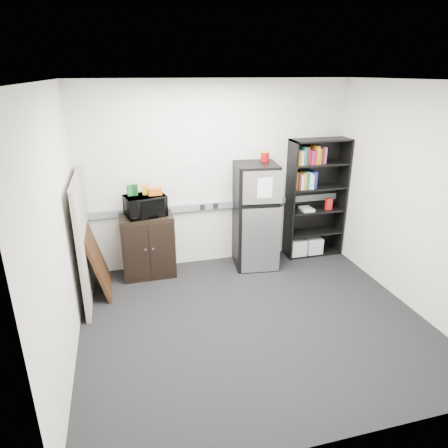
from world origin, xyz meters
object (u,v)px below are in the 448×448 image
object	(u,v)px
bookshelf	(315,196)
refrigerator	(255,216)
cubicle_partition	(84,240)
cabinet	(148,245)
microwave	(145,206)

from	to	relation	value
bookshelf	refrigerator	xyz separation A→B (m)	(-1.02, -0.15, -0.19)
cubicle_partition	refrigerator	distance (m)	2.41
cabinet	microwave	bearing A→B (deg)	-90.00
bookshelf	refrigerator	bearing A→B (deg)	-171.90
cabinet	microwave	xyz separation A→B (m)	(-0.00, -0.02, 0.60)
microwave	cabinet	bearing A→B (deg)	76.31
refrigerator	cubicle_partition	bearing A→B (deg)	-164.93
microwave	refrigerator	world-z (taller)	refrigerator
bookshelf	cubicle_partition	bearing A→B (deg)	-171.87
cabinet	microwave	size ratio (longest dim) A/B	1.72
cabinet	refrigerator	distance (m)	1.61
cubicle_partition	refrigerator	world-z (taller)	cubicle_partition
cubicle_partition	refrigerator	xyz separation A→B (m)	(2.38, 0.34, -0.03)
bookshelf	cabinet	distance (m)	2.65
bookshelf	microwave	distance (m)	2.60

